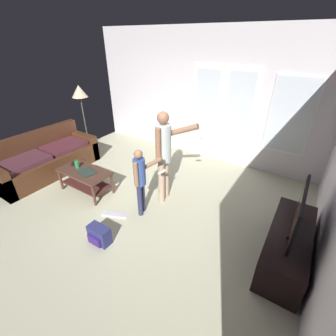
% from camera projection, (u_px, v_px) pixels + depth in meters
% --- Properties ---
extents(ground_plane, '(5.74, 5.25, 0.02)m').
position_uv_depth(ground_plane, '(130.00, 205.00, 4.15)').
color(ground_plane, beige).
extents(wall_back_with_doors, '(5.74, 0.09, 2.91)m').
position_uv_depth(wall_back_with_doors, '(204.00, 99.00, 5.29)').
color(wall_back_with_doors, silver).
rests_on(wall_back_with_doors, ground_plane).
extents(leather_couch, '(0.87, 2.13, 0.88)m').
position_uv_depth(leather_couch, '(46.00, 160.00, 5.01)').
color(leather_couch, '#4D2C19').
rests_on(leather_couch, ground_plane).
extents(coffee_table, '(1.01, 0.52, 0.46)m').
position_uv_depth(coffee_table, '(85.00, 176.00, 4.37)').
color(coffee_table, '#4C2F25').
rests_on(coffee_table, ground_plane).
extents(tv_stand, '(0.50, 1.44, 0.49)m').
position_uv_depth(tv_stand, '(287.00, 245.00, 3.03)').
color(tv_stand, black).
rests_on(tv_stand, ground_plane).
extents(flat_screen_tv, '(0.08, 0.97, 0.60)m').
position_uv_depth(flat_screen_tv, '(298.00, 213.00, 2.76)').
color(flat_screen_tv, black).
rests_on(flat_screen_tv, tv_stand).
extents(person_adult, '(0.69, 0.51, 1.64)m').
position_uv_depth(person_adult, '(164.00, 151.00, 3.83)').
color(person_adult, tan).
rests_on(person_adult, ground_plane).
extents(person_child, '(0.44, 0.41, 1.18)m').
position_uv_depth(person_child, '(141.00, 177.00, 3.63)').
color(person_child, '#2C2F52').
rests_on(person_child, ground_plane).
extents(floor_lamp, '(0.38, 0.38, 1.64)m').
position_uv_depth(floor_lamp, '(80.00, 94.00, 5.61)').
color(floor_lamp, '#293432').
rests_on(floor_lamp, ground_plane).
extents(backpack, '(0.34, 0.21, 0.28)m').
position_uv_depth(backpack, '(99.00, 235.00, 3.34)').
color(backpack, navy).
rests_on(backpack, ground_plane).
extents(loose_keyboard, '(0.46, 0.29, 0.02)m').
position_uv_depth(loose_keyboard, '(115.00, 214.00, 3.91)').
color(loose_keyboard, white).
rests_on(loose_keyboard, ground_plane).
extents(laptop_closed, '(0.39, 0.31, 0.03)m').
position_uv_depth(laptop_closed, '(86.00, 172.00, 4.24)').
color(laptop_closed, '#293831').
rests_on(laptop_closed, coffee_table).
extents(cup_near_edge, '(0.08, 0.08, 0.13)m').
position_uv_depth(cup_near_edge, '(77.00, 164.00, 4.39)').
color(cup_near_edge, '#298644').
rests_on(cup_near_edge, coffee_table).
extents(tv_remote_black, '(0.16, 0.15, 0.02)m').
position_uv_depth(tv_remote_black, '(73.00, 164.00, 4.53)').
color(tv_remote_black, black).
rests_on(tv_remote_black, coffee_table).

